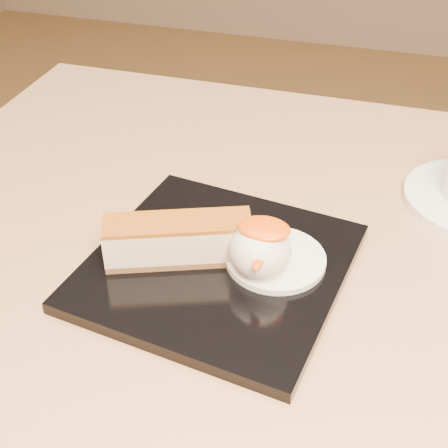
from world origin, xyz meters
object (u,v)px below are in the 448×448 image
(cheesecake, at_px, (178,240))
(ice_cream_scoop, at_px, (260,251))
(table, at_px, (239,394))
(dessert_plate, at_px, (218,267))

(cheesecake, relative_size, ice_cream_scoop, 2.50)
(ice_cream_scoop, bearing_deg, table, -166.46)
(dessert_plate, relative_size, ice_cream_scoop, 4.12)
(cheesecake, height_order, ice_cream_scoop, ice_cream_scoop)
(ice_cream_scoop, bearing_deg, cheesecake, 180.00)
(dessert_plate, relative_size, cheesecake, 1.65)
(dessert_plate, distance_m, cheesecake, 0.04)
(table, relative_size, ice_cream_scoop, 14.97)
(dessert_plate, bearing_deg, ice_cream_scoop, -7.13)
(table, height_order, cheesecake, cheesecake)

